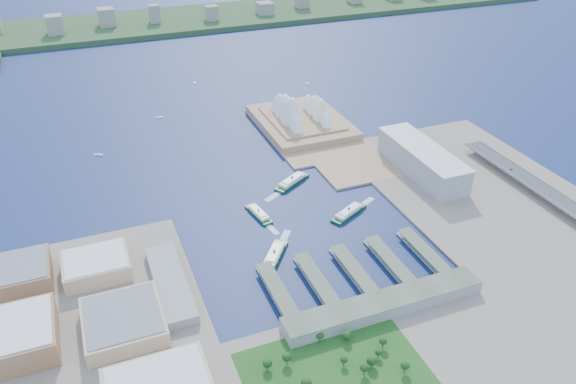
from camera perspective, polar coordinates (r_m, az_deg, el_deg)
name	(u,v)px	position (r m, az deg, el deg)	size (l,w,h in m)	color
ground	(312,237)	(634.24, 2.41, -4.62)	(3000.00, 3000.00, 0.00)	#0F1C4A
west_land	(88,369)	(519.20, -19.64, -16.56)	(220.00, 390.00, 3.00)	gray
south_land	(413,374)	(498.65, 12.61, -17.62)	(720.00, 180.00, 3.00)	gray
east_land	(513,216)	(719.01, 21.92, -2.25)	(240.00, 500.00, 3.00)	gray
peninsula	(308,130)	(877.29, 2.04, 6.28)	(135.00, 220.00, 3.00)	#A37C59
far_shore	(155,23)	(1508.54, -13.33, 16.41)	(2200.00, 260.00, 12.00)	#2D4926
opera_house	(302,108)	(880.89, 1.40, 8.56)	(134.00, 180.00, 58.00)	white
toaster_building	(422,160)	(768.18, 13.46, 3.14)	(45.00, 155.00, 35.00)	#929297
expressway	(560,205)	(749.22, 25.94, -1.16)	(26.00, 340.00, 11.85)	gray
west_buildings	(82,328)	(534.18, -20.24, -12.79)	(200.00, 280.00, 27.00)	#916948
ferry_wharves	(354,271)	(583.46, 6.68, -7.94)	(184.00, 90.00, 9.30)	#4D5742
terminal_building	(384,305)	(542.35, 9.76, -11.22)	(200.00, 28.00, 12.00)	gray
park	(338,370)	(480.02, 5.09, -17.53)	(150.00, 110.00, 16.00)	#194714
far_skyline	(155,11)	(1481.50, -13.35, 17.48)	(1900.00, 140.00, 55.00)	gray
ferry_a	(259,212)	(668.55, -3.01, -2.07)	(12.34, 48.49, 9.17)	#0D3520
ferry_b	(292,180)	(731.68, 0.41, 1.24)	(14.78, 58.07, 10.98)	#0D3520
ferry_c	(274,254)	(600.05, -1.41, -6.32)	(14.85, 58.34, 11.03)	#0D3520
ferry_d	(349,211)	(672.81, 6.20, -1.94)	(13.88, 54.53, 10.31)	#0D3520
boat_a	(98,155)	(848.68, -18.70, 3.63)	(3.28, 13.12, 2.53)	white
boat_b	(160,117)	(947.07, -12.90, 7.42)	(3.47, 9.93, 2.68)	white
boat_c	(307,83)	(1069.36, 1.99, 10.96)	(3.57, 12.22, 2.75)	white
boat_e	(195,83)	(1085.82, -9.46, 10.88)	(3.55, 11.16, 2.74)	white
car_c	(511,169)	(792.33, 21.73, 2.16)	(1.80, 4.42, 1.28)	slate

